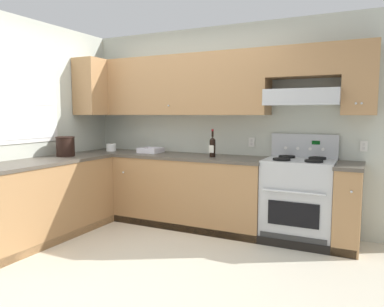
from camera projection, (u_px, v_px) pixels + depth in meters
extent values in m
plane|color=beige|center=(131.00, 258.00, 3.68)|extent=(7.04, 7.04, 0.00)
cube|color=beige|center=(231.00, 126.00, 4.79)|extent=(4.68, 0.12, 2.55)
cube|color=#A87A4C|center=(175.00, 86.00, 4.82)|extent=(2.48, 0.34, 0.76)
cube|color=#A87A4C|center=(361.00, 79.00, 3.85)|extent=(0.35, 0.34, 0.76)
cube|color=#A87A4C|center=(305.00, 62.00, 4.08)|extent=(0.80, 0.34, 0.34)
cube|color=#B7BABC|center=(303.00, 97.00, 4.09)|extent=(0.80, 0.46, 0.17)
cube|color=#B7BABC|center=(299.00, 103.00, 3.90)|extent=(0.80, 0.03, 0.04)
sphere|color=silver|center=(168.00, 106.00, 4.69)|extent=(0.02, 0.02, 0.02)
sphere|color=silver|center=(362.00, 103.00, 3.71)|extent=(0.02, 0.02, 0.02)
sphere|color=silver|center=(356.00, 103.00, 3.73)|extent=(0.02, 0.02, 0.02)
cube|color=silver|center=(252.00, 142.00, 4.61)|extent=(0.08, 0.01, 0.12)
cube|color=silver|center=(251.00, 141.00, 4.61)|extent=(0.03, 0.00, 0.03)
cube|color=silver|center=(251.00, 144.00, 4.61)|extent=(0.03, 0.00, 0.03)
cube|color=silver|center=(364.00, 146.00, 4.06)|extent=(0.08, 0.01, 0.12)
cube|color=silver|center=(364.00, 144.00, 4.05)|extent=(0.03, 0.00, 0.03)
cube|color=silver|center=(364.00, 148.00, 4.05)|extent=(0.03, 0.00, 0.03)
cube|color=beige|center=(20.00, 127.00, 4.34)|extent=(0.12, 4.00, 2.55)
cube|color=white|center=(22.00, 104.00, 4.28)|extent=(0.04, 1.00, 0.92)
cube|color=white|center=(23.00, 104.00, 4.27)|extent=(0.01, 0.90, 0.82)
cube|color=white|center=(24.00, 104.00, 4.27)|extent=(0.01, 0.90, 0.02)
cube|color=#A87A4C|center=(98.00, 88.00, 5.16)|extent=(0.34, 0.64, 0.76)
cube|color=#A87A4C|center=(170.00, 190.00, 4.86)|extent=(2.55, 0.61, 0.87)
cube|color=#51493F|center=(169.00, 156.00, 4.81)|extent=(2.57, 0.63, 0.04)
cube|color=#A87A4C|center=(348.00, 208.00, 3.91)|extent=(0.26, 0.61, 0.87)
cube|color=#51493F|center=(350.00, 166.00, 3.86)|extent=(0.29, 0.63, 0.04)
cube|color=black|center=(196.00, 230.00, 4.43)|extent=(3.54, 0.06, 0.09)
sphere|color=silver|center=(123.00, 172.00, 4.77)|extent=(0.03, 0.03, 0.03)
sphere|color=silver|center=(351.00, 192.00, 3.58)|extent=(0.03, 0.03, 0.03)
cube|color=#A87A4C|center=(39.00, 202.00, 4.17)|extent=(0.61, 1.89, 0.87)
cube|color=#51493F|center=(37.00, 163.00, 4.12)|extent=(0.63, 1.91, 0.04)
cube|color=black|center=(58.00, 239.00, 4.09)|extent=(0.06, 1.85, 0.09)
cube|color=#B7BABC|center=(298.00, 201.00, 4.13)|extent=(0.76, 0.58, 0.91)
cube|color=black|center=(293.00, 214.00, 3.88)|extent=(0.53, 0.01, 0.26)
cylinder|color=silver|center=(293.00, 192.00, 3.83)|extent=(0.65, 0.02, 0.02)
cube|color=#333333|center=(292.00, 240.00, 3.91)|extent=(0.70, 0.01, 0.11)
cube|color=#B7BABC|center=(300.00, 160.00, 4.08)|extent=(0.76, 0.58, 0.02)
cube|color=#B7BABC|center=(304.00, 146.00, 4.31)|extent=(0.76, 0.04, 0.29)
cube|color=#053F0C|center=(316.00, 143.00, 4.23)|extent=(0.09, 0.01, 0.04)
cylinder|color=black|center=(281.00, 159.00, 4.03)|extent=(0.19, 0.19, 0.02)
cylinder|color=black|center=(281.00, 160.00, 4.03)|extent=(0.07, 0.07, 0.01)
cylinder|color=black|center=(314.00, 161.00, 3.88)|extent=(0.19, 0.19, 0.02)
cylinder|color=black|center=(314.00, 162.00, 3.88)|extent=(0.07, 0.07, 0.01)
cylinder|color=black|center=(287.00, 157.00, 4.28)|extent=(0.19, 0.19, 0.02)
cylinder|color=black|center=(287.00, 157.00, 4.28)|extent=(0.07, 0.07, 0.01)
cylinder|color=black|center=(317.00, 158.00, 4.13)|extent=(0.19, 0.19, 0.02)
cylinder|color=black|center=(317.00, 159.00, 4.13)|extent=(0.07, 0.07, 0.01)
cylinder|color=white|center=(286.00, 148.00, 4.39)|extent=(0.04, 0.02, 0.04)
cylinder|color=white|center=(298.00, 148.00, 4.33)|extent=(0.04, 0.02, 0.04)
cylinder|color=white|center=(310.00, 149.00, 4.27)|extent=(0.04, 0.02, 0.04)
cylinder|color=white|center=(323.00, 149.00, 4.20)|extent=(0.04, 0.02, 0.04)
cylinder|color=black|center=(212.00, 148.00, 4.49)|extent=(0.07, 0.07, 0.21)
cone|color=black|center=(213.00, 138.00, 4.47)|extent=(0.07, 0.07, 0.04)
cylinder|color=black|center=(213.00, 133.00, 4.47)|extent=(0.03, 0.03, 0.09)
cylinder|color=maroon|center=(213.00, 130.00, 4.46)|extent=(0.03, 0.03, 0.02)
cube|color=silver|center=(211.00, 149.00, 4.45)|extent=(0.06, 0.00, 0.09)
cube|color=silver|center=(151.00, 152.00, 4.99)|extent=(0.23, 0.22, 0.02)
cube|color=silver|center=(146.00, 151.00, 4.87)|extent=(0.28, 0.01, 0.07)
cube|color=silver|center=(156.00, 149.00, 5.10)|extent=(0.28, 0.01, 0.07)
cube|color=silver|center=(142.00, 150.00, 5.05)|extent=(0.01, 0.24, 0.07)
cube|color=silver|center=(159.00, 151.00, 4.93)|extent=(0.01, 0.24, 0.07)
cylinder|color=black|center=(65.00, 147.00, 4.57)|extent=(0.22, 0.22, 0.24)
torus|color=black|center=(65.00, 137.00, 4.55)|extent=(0.24, 0.24, 0.01)
cylinder|color=white|center=(111.00, 147.00, 5.20)|extent=(0.14, 0.14, 0.10)
cylinder|color=#9E7A51|center=(111.00, 144.00, 5.20)|extent=(0.04, 0.04, 0.01)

